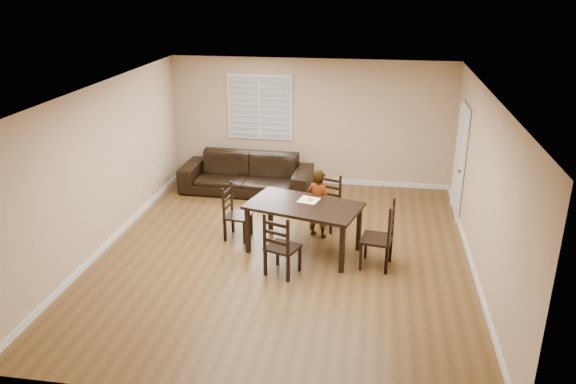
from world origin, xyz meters
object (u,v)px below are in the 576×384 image
object	(u,v)px
dining_table	(304,209)
child	(318,204)
chair_left	(232,214)
sofa	(247,174)
chair_near	(328,203)
chair_far	(279,249)
donut	(310,199)
chair_right	(385,239)

from	to	relation	value
dining_table	child	world-z (taller)	child
chair_left	sofa	size ratio (longest dim) A/B	0.36
chair_near	sofa	xyz separation A→B (m)	(-1.86, 1.47, -0.05)
chair_far	chair_left	xyz separation A→B (m)	(-1.04, 1.24, -0.02)
chair_left	chair_far	bearing A→B (deg)	-133.26
chair_far	child	world-z (taller)	child
dining_table	chair_left	xyz separation A→B (m)	(-1.30, 0.34, -0.31)
dining_table	donut	distance (m)	0.23
dining_table	chair_far	distance (m)	0.98
chair_near	donut	xyz separation A→B (m)	(-0.23, -0.89, 0.42)
chair_near	dining_table	bearing A→B (deg)	-86.48
dining_table	sofa	world-z (taller)	dining_table
chair_left	chair_right	distance (m)	2.70
dining_table	chair_right	size ratio (longest dim) A/B	1.83
chair_far	chair_right	size ratio (longest dim) A/B	0.94
dining_table	child	size ratio (longest dim) A/B	1.64
chair_right	sofa	xyz separation A→B (m)	(-2.86, 2.90, -0.10)
dining_table	chair_far	size ratio (longest dim) A/B	1.95
dining_table	donut	bearing A→B (deg)	83.66
child	sofa	world-z (taller)	child
chair_near	chair_far	world-z (taller)	chair_far
child	dining_table	bearing A→B (deg)	99.63
child	chair_left	bearing A→B (deg)	35.96
sofa	child	bearing A→B (deg)	-46.33
chair_right	sofa	distance (m)	4.08
chair_right	child	bearing A→B (deg)	-121.46
chair_near	chair_right	world-z (taller)	chair_right
chair_far	chair_right	world-z (taller)	chair_right
chair_near	chair_left	xyz separation A→B (m)	(-1.61, -0.74, -0.01)
chair_far	chair_left	size ratio (longest dim) A/B	1.06
dining_table	chair_far	world-z (taller)	chair_far
chair_far	chair_near	bearing A→B (deg)	-85.62
dining_table	child	xyz separation A→B (m)	(0.17, 0.62, -0.14)
dining_table	chair_far	xyz separation A→B (m)	(-0.26, -0.90, -0.29)
chair_right	child	world-z (taller)	child
chair_left	chair_right	xyz separation A→B (m)	(2.61, -0.69, 0.05)
child	chair_right	bearing A→B (deg)	164.67
chair_far	sofa	distance (m)	3.69
chair_near	chair_left	distance (m)	1.77
chair_right	chair_left	bearing A→B (deg)	-95.81
chair_right	donut	xyz separation A→B (m)	(-1.24, 0.54, 0.37)
child	chair_far	bearing A→B (deg)	99.25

